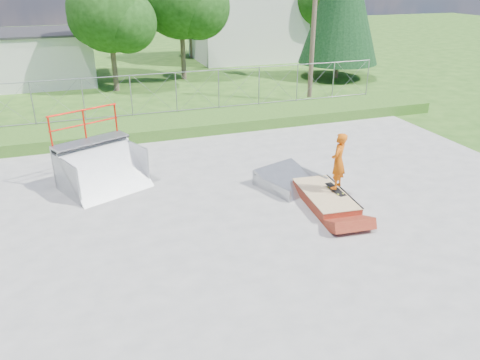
# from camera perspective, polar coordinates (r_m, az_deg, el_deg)

# --- Properties ---
(ground) EXTENTS (120.00, 120.00, 0.00)m
(ground) POSITION_cam_1_polar(r_m,az_deg,el_deg) (12.59, 2.69, -6.10)
(ground) COLOR #295217
(ground) RESTS_ON ground
(concrete_pad) EXTENTS (20.00, 16.00, 0.04)m
(concrete_pad) POSITION_cam_1_polar(r_m,az_deg,el_deg) (12.58, 2.69, -6.02)
(concrete_pad) COLOR gray
(concrete_pad) RESTS_ON ground
(grass_berm) EXTENTS (24.00, 3.00, 0.50)m
(grass_berm) POSITION_cam_1_polar(r_m,az_deg,el_deg) (20.92, -7.04, 6.90)
(grass_berm) COLOR #295217
(grass_berm) RESTS_ON ground
(grind_box) EXTENTS (1.41, 2.56, 0.37)m
(grind_box) POSITION_cam_1_polar(r_m,az_deg,el_deg) (14.10, 10.33, -2.19)
(grind_box) COLOR maroon
(grind_box) RESTS_ON concrete_pad
(quarter_pipe) EXTENTS (3.00, 2.82, 2.39)m
(quarter_pipe) POSITION_cam_1_polar(r_m,az_deg,el_deg) (15.08, -16.49, 3.13)
(quarter_pipe) COLOR #94979B
(quarter_pipe) RESTS_ON concrete_pad
(flat_bank_ramp) EXTENTS (2.17, 2.24, 0.51)m
(flat_bank_ramp) POSITION_cam_1_polar(r_m,az_deg,el_deg) (14.98, 6.16, -0.00)
(flat_bank_ramp) COLOR #94979B
(flat_bank_ramp) RESTS_ON concrete_pad
(skateboard) EXTENTS (0.31, 0.82, 0.13)m
(skateboard) POSITION_cam_1_polar(r_m,az_deg,el_deg) (14.16, 11.58, -1.17)
(skateboard) COLOR black
(skateboard) RESTS_ON grind_box
(skater) EXTENTS (0.73, 0.70, 1.68)m
(skater) POSITION_cam_1_polar(r_m,az_deg,el_deg) (13.83, 11.87, 1.99)
(skater) COLOR #CB540B
(skater) RESTS_ON grind_box
(chain_link_fence) EXTENTS (20.00, 0.06, 1.80)m
(chain_link_fence) POSITION_cam_1_polar(r_m,az_deg,el_deg) (21.57, -7.79, 10.55)
(chain_link_fence) COLOR gray
(chain_link_fence) RESTS_ON grass_berm
(utility_building_flat) EXTENTS (10.00, 6.00, 3.00)m
(utility_building_flat) POSITION_cam_1_polar(r_m,az_deg,el_deg) (32.68, -26.52, 13.02)
(utility_building_flat) COLOR silver
(utility_building_flat) RESTS_ON ground
(gable_house) EXTENTS (8.40, 6.08, 8.94)m
(gable_house) POSITION_cam_1_polar(r_m,az_deg,el_deg) (38.49, 0.82, 20.19)
(gable_house) COLOR silver
(gable_house) RESTS_ON ground
(utility_pole) EXTENTS (0.24, 0.24, 8.00)m
(utility_pole) POSITION_cam_1_polar(r_m,az_deg,el_deg) (25.08, 8.97, 18.35)
(utility_pole) COLOR brown
(utility_pole) RESTS_ON ground
(tree_left_near) EXTENTS (4.76, 4.48, 6.65)m
(tree_left_near) POSITION_cam_1_polar(r_m,az_deg,el_deg) (28.11, -15.14, 18.91)
(tree_left_near) COLOR brown
(tree_left_near) RESTS_ON ground
(tree_back_mid) EXTENTS (4.08, 3.84, 5.70)m
(tree_back_mid) POSITION_cam_1_polar(r_m,az_deg,el_deg) (39.18, -5.72, 19.85)
(tree_back_mid) COLOR brown
(tree_back_mid) RESTS_ON ground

